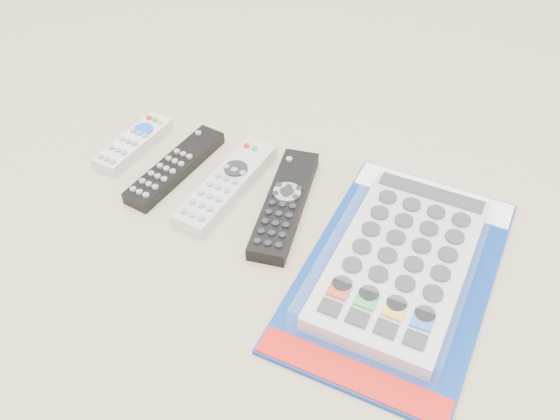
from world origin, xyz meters
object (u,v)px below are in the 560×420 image
at_px(remote_large_black, 285,204).
at_px(remote_silver_dvd, 227,184).
at_px(jumbo_remote_packaged, 402,260).
at_px(remote_small_grey, 134,143).
at_px(remote_slim_black, 175,167).

bearing_deg(remote_large_black, remote_silver_dvd, 168.71).
height_order(remote_large_black, jumbo_remote_packaged, jumbo_remote_packaged).
xyz_separation_m(remote_silver_dvd, remote_large_black, (0.09, -0.01, 0.00)).
distance_m(remote_small_grey, jumbo_remote_packaged, 0.43).
height_order(remote_silver_dvd, jumbo_remote_packaged, jumbo_remote_packaged).
bearing_deg(remote_slim_black, remote_small_grey, 173.09).
bearing_deg(remote_silver_dvd, remote_slim_black, -177.40).
distance_m(remote_silver_dvd, remote_large_black, 0.09).
xyz_separation_m(remote_silver_dvd, jumbo_remote_packaged, (0.25, -0.05, 0.01)).
bearing_deg(remote_small_grey, remote_large_black, -0.00).
relative_size(remote_silver_dvd, jumbo_remote_packaged, 0.54).
height_order(remote_small_grey, jumbo_remote_packaged, jumbo_remote_packaged).
relative_size(remote_small_grey, jumbo_remote_packaged, 0.38).
xyz_separation_m(remote_slim_black, remote_silver_dvd, (0.08, -0.01, 0.00)).
height_order(remote_slim_black, remote_large_black, remote_large_black).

